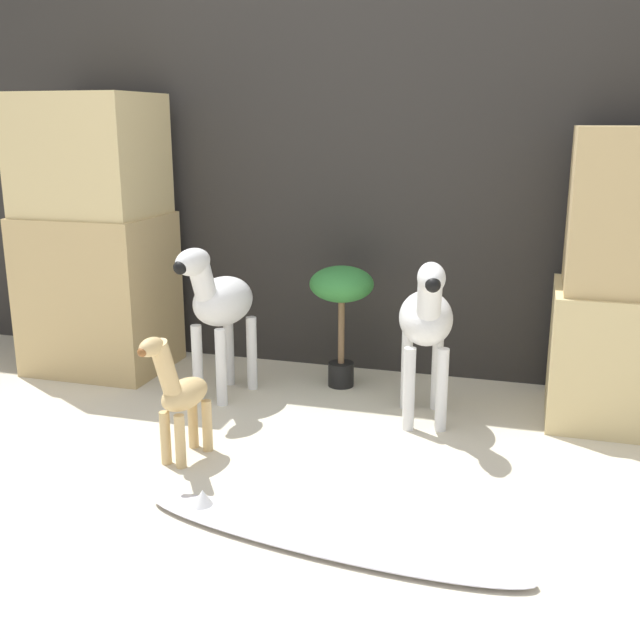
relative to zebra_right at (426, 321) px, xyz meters
The scene contains 9 objects.
ground_plane 1.01m from the zebra_right, 116.26° to the right, with size 14.00×14.00×0.00m, color beige.
wall_back 1.01m from the zebra_right, 123.41° to the left, with size 6.40×0.08×2.20m.
rock_pillar_left 1.63m from the zebra_right, behind, with size 0.62×0.50×1.28m.
rock_pillar_right 0.83m from the zebra_right, 17.81° to the left, with size 0.62×0.50×1.15m.
zebra_right is the anchor object (origin of this frame).
zebra_left 0.89m from the zebra_right, behind, with size 0.28×0.47×0.68m.
giraffe_figurine 0.98m from the zebra_right, 142.35° to the right, with size 0.15×0.33×0.49m.
potted_palm_front 0.53m from the zebra_right, 143.31° to the left, with size 0.28×0.28×0.55m.
surfboard 1.04m from the zebra_right, 98.17° to the right, with size 1.19×0.35×0.08m.
Camera 1 is at (0.80, -1.96, 1.17)m, focal length 42.00 mm.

